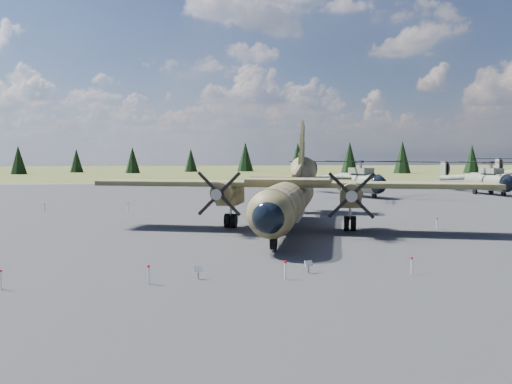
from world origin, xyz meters
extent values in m
plane|color=#525A28|center=(0.00, 0.00, 0.00)|extent=(500.00, 500.00, 0.00)
cube|color=slate|center=(0.00, 10.00, 0.00)|extent=(120.00, 120.00, 0.04)
cylinder|color=#3C4224|center=(5.09, 0.59, 2.31)|extent=(8.26, 18.07, 2.81)
sphere|color=#3C4224|center=(2.30, -8.01, 2.31)|extent=(3.47, 3.47, 2.76)
sphere|color=black|center=(2.13, -8.53, 2.26)|extent=(2.55, 2.55, 2.03)
cube|color=black|center=(2.80, -6.48, 3.06)|extent=(2.41, 2.15, 0.55)
cone|color=#3C4224|center=(8.75, 11.87, 3.36)|extent=(4.75, 7.42, 4.23)
cube|color=#95989A|center=(5.40, 1.55, 1.16)|extent=(3.68, 6.32, 0.50)
cube|color=#2A341B|center=(5.25, 1.07, 3.46)|extent=(28.76, 12.24, 0.35)
cube|color=#3C4224|center=(5.25, 1.07, 3.68)|extent=(6.85, 5.30, 0.35)
cylinder|color=#3C4224|center=(0.86, 2.18, 2.91)|extent=(3.05, 5.43, 1.51)
cube|color=#3C4224|center=(1.10, 2.94, 2.26)|extent=(2.49, 3.71, 0.80)
cone|color=gray|center=(-0.15, -0.93, 2.91)|extent=(1.01, 1.10, 0.76)
cylinder|color=black|center=(1.10, 2.94, 0.55)|extent=(1.18, 1.32, 1.10)
cylinder|color=#3C4224|center=(9.46, -0.61, 2.91)|extent=(3.05, 5.43, 1.51)
cube|color=#3C4224|center=(9.70, 0.15, 2.26)|extent=(2.49, 3.71, 0.80)
cone|color=gray|center=(8.45, -3.72, 2.91)|extent=(1.01, 1.10, 0.76)
cylinder|color=black|center=(9.70, 0.15, 0.55)|extent=(1.18, 1.32, 1.10)
cube|color=#3C4224|center=(7.57, 8.24, 3.97)|extent=(2.61, 7.30, 1.69)
cube|color=#2A341B|center=(8.91, 12.34, 3.42)|extent=(9.85, 5.08, 0.22)
cylinder|color=gray|center=(2.68, -6.86, 1.28)|extent=(0.18, 0.18, 0.90)
cylinder|color=black|center=(2.68, -6.86, 0.55)|extent=(0.62, 1.00, 0.94)
cylinder|color=gray|center=(20.96, 29.36, 1.90)|extent=(4.98, 7.84, 2.57)
sphere|color=black|center=(22.24, 25.89, 1.85)|extent=(3.04, 3.04, 2.37)
sphere|color=gray|center=(19.68, 32.84, 1.90)|extent=(3.04, 3.04, 2.37)
cube|color=gray|center=(21.10, 28.98, 3.55)|extent=(2.78, 3.69, 0.77)
cylinder|color=gray|center=(21.10, 28.98, 4.32)|extent=(0.48, 0.48, 1.03)
cylinder|color=gray|center=(18.34, 36.46, 2.26)|extent=(3.85, 8.54, 1.47)
cube|color=gray|center=(17.00, 40.08, 3.55)|extent=(0.71, 1.43, 2.47)
cylinder|color=black|center=(17.34, 40.20, 3.55)|extent=(0.98, 2.53, 2.67)
cylinder|color=black|center=(22.03, 26.47, 0.41)|extent=(0.51, 0.76, 0.70)
cylinder|color=black|center=(19.23, 30.04, 0.41)|extent=(0.57, 0.88, 0.82)
cylinder|color=gray|center=(19.23, 30.04, 0.95)|extent=(0.18, 0.18, 1.49)
cylinder|color=black|center=(21.83, 31.00, 0.41)|extent=(0.57, 0.88, 0.82)
cylinder|color=gray|center=(21.83, 31.00, 0.95)|extent=(0.18, 0.18, 1.49)
cylinder|color=gray|center=(40.55, 30.16, 1.84)|extent=(3.07, 7.35, 2.49)
sphere|color=black|center=(40.84, 26.58, 1.79)|extent=(2.47, 2.47, 2.29)
sphere|color=gray|center=(40.26, 33.73, 1.84)|extent=(2.47, 2.47, 2.29)
cube|color=gray|center=(40.58, 29.76, 3.43)|extent=(1.95, 3.31, 0.75)
cylinder|color=gray|center=(40.58, 29.76, 4.18)|extent=(0.39, 0.39, 1.00)
cylinder|color=gray|center=(39.95, 37.45, 2.19)|extent=(1.53, 8.54, 1.42)
cube|color=gray|center=(39.64, 41.17, 3.43)|extent=(0.33, 1.41, 2.39)
cylinder|color=black|center=(39.99, 41.20, 3.43)|extent=(0.27, 2.58, 2.59)
cylinder|color=black|center=(40.79, 27.18, 0.40)|extent=(0.33, 0.70, 0.68)
cylinder|color=black|center=(39.11, 31.24, 0.40)|extent=(0.36, 0.82, 0.80)
cylinder|color=gray|center=(39.11, 31.24, 0.92)|extent=(0.15, 0.15, 1.44)
cylinder|color=black|center=(41.79, 31.46, 0.40)|extent=(0.36, 0.82, 0.80)
cylinder|color=gray|center=(41.79, 31.46, 0.92)|extent=(0.15, 0.15, 1.44)
cylinder|color=gray|center=(58.28, 51.09, 2.39)|extent=(1.97, 9.31, 1.55)
cube|color=gray|center=(58.74, 55.14, 3.74)|extent=(0.41, 1.54, 2.60)
cylinder|color=black|center=(59.12, 55.09, 3.74)|extent=(0.39, 2.81, 2.82)
cube|color=gray|center=(-1.86, -12.88, 0.24)|extent=(0.07, 0.07, 0.49)
cube|color=silver|center=(-1.86, -12.92, 0.48)|extent=(0.40, 0.17, 0.28)
cube|color=gray|center=(3.34, -12.44, 0.24)|extent=(0.09, 0.09, 0.48)
cube|color=silver|center=(3.34, -12.48, 0.47)|extent=(0.42, 0.27, 0.27)
cylinder|color=silver|center=(-10.00, -13.50, 0.40)|extent=(0.07, 0.07, 0.80)
cylinder|color=red|center=(-10.00, -13.50, 0.80)|extent=(0.12, 0.12, 0.10)
cylinder|color=silver|center=(-4.00, -13.50, 0.40)|extent=(0.07, 0.07, 0.80)
cylinder|color=red|center=(-4.00, -13.50, 0.80)|extent=(0.12, 0.12, 0.10)
cylinder|color=silver|center=(2.00, -13.50, 0.40)|extent=(0.07, 0.07, 0.80)
cylinder|color=red|center=(2.00, -13.50, 0.80)|extent=(0.12, 0.12, 0.10)
cylinder|color=silver|center=(8.00, -13.50, 0.40)|extent=(0.07, 0.07, 0.80)
cylinder|color=red|center=(8.00, -13.50, 0.80)|extent=(0.12, 0.12, 0.10)
cylinder|color=silver|center=(-16.00, 16.00, 0.40)|extent=(0.07, 0.07, 0.80)
cylinder|color=red|center=(-16.00, 16.00, 0.80)|extent=(0.12, 0.12, 0.10)
cylinder|color=silver|center=(-8.00, 16.00, 0.40)|extent=(0.07, 0.07, 0.80)
cylinder|color=red|center=(-8.00, 16.00, 0.80)|extent=(0.12, 0.12, 0.10)
cylinder|color=silver|center=(0.00, 16.00, 0.40)|extent=(0.07, 0.07, 0.80)
cylinder|color=red|center=(0.00, 16.00, 0.80)|extent=(0.12, 0.12, 0.10)
cylinder|color=silver|center=(8.00, 16.00, 0.40)|extent=(0.07, 0.07, 0.80)
cylinder|color=red|center=(8.00, 16.00, 0.80)|extent=(0.12, 0.12, 0.10)
cylinder|color=silver|center=(16.00, 16.00, 0.40)|extent=(0.07, 0.07, 0.80)
cylinder|color=red|center=(16.00, 16.00, 0.80)|extent=(0.12, 0.12, 0.10)
cylinder|color=silver|center=(16.50, 0.00, 0.40)|extent=(0.07, 0.07, 0.80)
cylinder|color=red|center=(16.50, 0.00, 0.80)|extent=(0.12, 0.12, 0.10)
cone|color=black|center=(90.17, 115.06, 4.66)|extent=(5.22, 5.22, 9.32)
cone|color=black|center=(67.25, 116.98, 5.18)|extent=(5.81, 5.81, 10.37)
cone|color=black|center=(52.56, 125.52, 5.19)|extent=(5.82, 5.82, 10.39)
cone|color=black|center=(38.65, 142.01, 5.23)|extent=(5.85, 5.85, 10.45)
cone|color=black|center=(19.85, 144.83, 5.28)|extent=(5.92, 5.92, 10.56)
cone|color=black|center=(0.16, 142.12, 4.10)|extent=(4.60, 4.60, 8.21)
cone|color=black|center=(-18.75, 130.70, 4.26)|extent=(4.77, 4.77, 8.52)
cone|color=black|center=(-38.13, 140.09, 3.99)|extent=(4.47, 4.47, 7.99)
cone|color=black|center=(-52.13, 125.54, 4.37)|extent=(4.90, 4.90, 8.75)
camera|label=1|loc=(-2.47, -35.10, 5.54)|focal=35.00mm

